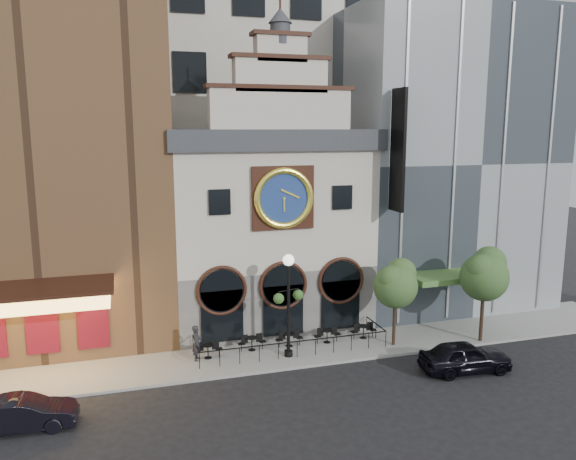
# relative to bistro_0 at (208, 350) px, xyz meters

# --- Properties ---
(ground) EXTENTS (120.00, 120.00, 0.00)m
(ground) POSITION_rel_bistro_0_xyz_m (4.66, -2.47, -0.61)
(ground) COLOR black
(ground) RESTS_ON ground
(sidewalk) EXTENTS (44.00, 5.00, 0.15)m
(sidewalk) POSITION_rel_bistro_0_xyz_m (4.66, 0.03, -0.54)
(sidewalk) COLOR gray
(sidewalk) RESTS_ON ground
(clock_building) EXTENTS (12.60, 8.78, 18.65)m
(clock_building) POSITION_rel_bistro_0_xyz_m (4.66, 5.36, 6.07)
(clock_building) COLOR #605E5B
(clock_building) RESTS_ON ground
(theater_building) EXTENTS (14.00, 15.60, 25.00)m
(theater_building) POSITION_rel_bistro_0_xyz_m (-8.34, 7.49, 11.99)
(theater_building) COLOR brown
(theater_building) RESTS_ON ground
(retail_building) EXTENTS (14.00, 14.40, 20.00)m
(retail_building) POSITION_rel_bistro_0_xyz_m (17.66, 7.52, 9.53)
(retail_building) COLOR gray
(retail_building) RESTS_ON ground
(office_tower) EXTENTS (20.00, 16.00, 40.00)m
(office_tower) POSITION_rel_bistro_0_xyz_m (4.66, 17.53, 19.39)
(office_tower) COLOR #BAB7A8
(office_tower) RESTS_ON ground
(cafe_railing) EXTENTS (10.60, 2.60, 0.90)m
(cafe_railing) POSITION_rel_bistro_0_xyz_m (4.66, 0.03, -0.01)
(cafe_railing) COLOR black
(cafe_railing) RESTS_ON sidewalk
(bistro_0) EXTENTS (1.58, 0.68, 0.90)m
(bistro_0) POSITION_rel_bistro_0_xyz_m (0.00, 0.00, 0.00)
(bistro_0) COLOR black
(bistro_0) RESTS_ON sidewalk
(bistro_1) EXTENTS (1.58, 0.68, 0.90)m
(bistro_1) POSITION_rel_bistro_0_xyz_m (2.53, 0.38, 0.00)
(bistro_1) COLOR black
(bistro_1) RESTS_ON sidewalk
(bistro_2) EXTENTS (1.58, 0.68, 0.90)m
(bistro_2) POSITION_rel_bistro_0_xyz_m (4.70, 0.33, 0.00)
(bistro_2) COLOR black
(bistro_2) RESTS_ON sidewalk
(bistro_3) EXTENTS (1.58, 0.68, 0.90)m
(bistro_3) POSITION_rel_bistro_0_xyz_m (6.96, 0.23, 0.00)
(bistro_3) COLOR black
(bistro_3) RESTS_ON sidewalk
(bistro_4) EXTENTS (1.58, 0.68, 0.90)m
(bistro_4) POSITION_rel_bistro_0_xyz_m (9.28, 0.28, 0.00)
(bistro_4) COLOR black
(bistro_4) RESTS_ON sidewalk
(car_right) EXTENTS (4.88, 2.31, 1.61)m
(car_right) POSITION_rel_bistro_0_xyz_m (12.51, -5.20, 0.19)
(car_right) COLOR black
(car_right) RESTS_ON ground
(car_left) EXTENTS (4.37, 1.68, 1.42)m
(car_left) POSITION_rel_bistro_0_xyz_m (-8.46, -4.80, 0.10)
(car_left) COLOR black
(car_left) RESTS_ON ground
(pedestrian) EXTENTS (0.68, 0.82, 1.94)m
(pedestrian) POSITION_rel_bistro_0_xyz_m (-0.60, -0.07, 0.50)
(pedestrian) COLOR black
(pedestrian) RESTS_ON sidewalk
(lamppost) EXTENTS (1.78, 0.91, 5.70)m
(lamppost) POSITION_rel_bistro_0_xyz_m (4.26, -0.98, 3.06)
(lamppost) COLOR black
(lamppost) RESTS_ON sidewalk
(tree_left) EXTENTS (2.60, 2.50, 5.00)m
(tree_left) POSITION_rel_bistro_0_xyz_m (10.57, -1.11, 3.21)
(tree_left) COLOR #382619
(tree_left) RESTS_ON sidewalk
(tree_right) EXTENTS (2.88, 2.77, 5.54)m
(tree_right) POSITION_rel_bistro_0_xyz_m (15.73, -2.03, 3.60)
(tree_right) COLOR #382619
(tree_right) RESTS_ON sidewalk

